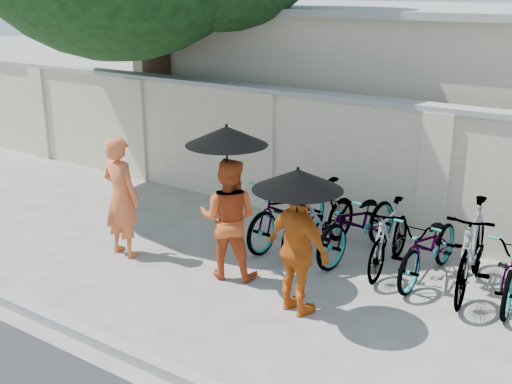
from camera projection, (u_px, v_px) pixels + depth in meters
The scene contains 15 objects.
ground at pixel (194, 285), 8.30m from camera, with size 80.00×80.00×0.00m, color #AAA7A1.
kerb at pixel (92, 337), 6.96m from camera, with size 40.00×0.16×0.12m, color gray.
compound_wall at pixel (375, 168), 9.94m from camera, with size 20.00×0.30×2.00m, color beige.
building_behind at pixel (511, 102), 12.17m from camera, with size 14.00×6.00×3.20m, color #B9B090.
monk_left at pixel (121, 197), 9.01m from camera, with size 0.63×0.41×1.73m, color orange.
monk_center at pixel (228, 219), 8.33m from camera, with size 0.79×0.61×1.62m, color #CE5020.
parasol_center at pixel (227, 136), 7.90m from camera, with size 1.04×1.04×1.14m.
monk_right at pixel (298, 250), 7.38m from camera, with size 0.94×0.39×1.60m, color #CD6017.
parasol_right at pixel (298, 179), 7.04m from camera, with size 1.02×1.02×0.88m.
bike_0 at pixel (289, 210), 9.55m from camera, with size 0.67×1.92×1.01m, color slate.
bike_1 at pixel (320, 217), 9.21m from camera, with size 0.49×1.75×1.05m, color slate.
bike_2 at pixel (359, 223), 9.04m from camera, with size 0.67×1.93×1.02m, color slate.
bike_3 at pixel (389, 237), 8.60m from camera, with size 0.45×1.60×0.96m, color slate.
bike_4 at pixel (430, 246), 8.34m from camera, with size 0.61×1.75×0.92m, color slate.
bike_5 at pixel (472, 248), 7.99m from camera, with size 0.54×1.92×1.15m, color slate.
Camera 1 is at (4.98, -5.70, 3.69)m, focal length 45.00 mm.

